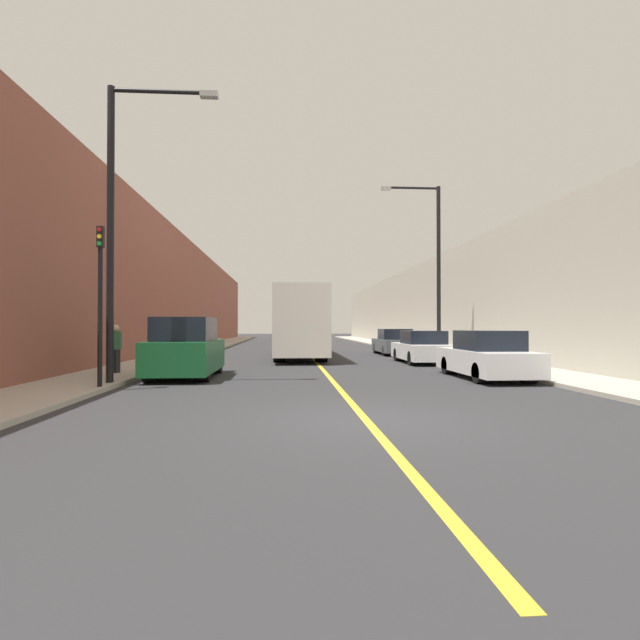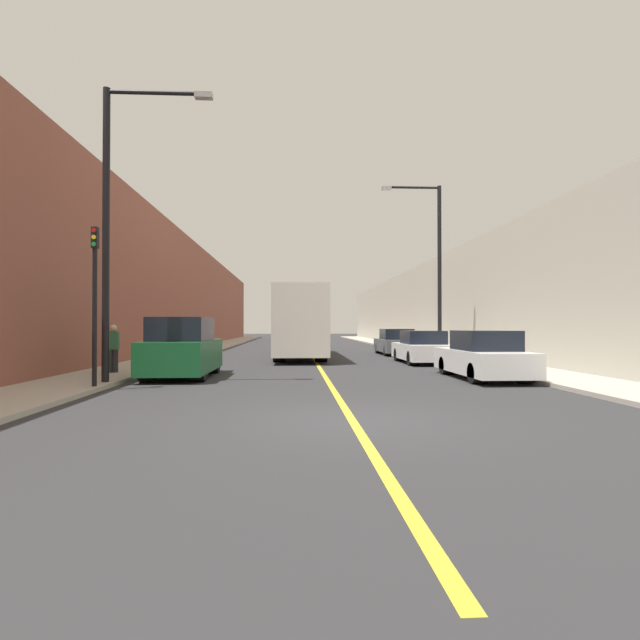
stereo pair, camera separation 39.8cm
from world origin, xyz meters
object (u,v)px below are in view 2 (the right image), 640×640
(car_right_mid, at_px, (422,349))
(car_right_far, at_px, (396,343))
(bus, at_px, (299,322))
(pedestrian, at_px, (113,348))
(parked_suv_left, at_px, (183,350))
(street_lamp_right, at_px, (434,259))
(street_lamp_left, at_px, (116,213))
(traffic_light, at_px, (95,299))
(car_right_near, at_px, (483,357))

(car_right_mid, bearing_deg, car_right_far, 88.39)
(bus, relative_size, car_right_mid, 2.66)
(pedestrian, bearing_deg, parked_suv_left, -13.87)
(street_lamp_right, bearing_deg, parked_suv_left, -142.48)
(bus, height_order, street_lamp_right, street_lamp_right)
(street_lamp_left, xyz_separation_m, traffic_light, (-0.17, -1.02, -2.48))
(parked_suv_left, bearing_deg, pedestrian, 166.13)
(car_right_near, bearing_deg, pedestrian, 172.67)
(car_right_near, height_order, street_lamp_left, street_lamp_left)
(bus, height_order, traffic_light, traffic_light)
(car_right_mid, height_order, pedestrian, pedestrian)
(car_right_far, bearing_deg, street_lamp_right, -74.96)
(car_right_mid, relative_size, car_right_far, 0.98)
(bus, xyz_separation_m, pedestrian, (-6.35, -9.82, -0.94))
(car_right_near, height_order, car_right_far, car_right_near)
(street_lamp_right, xyz_separation_m, traffic_light, (-12.24, -11.51, -2.67))
(car_right_near, distance_m, street_lamp_right, 10.21)
(traffic_light, xyz_separation_m, pedestrian, (-0.90, 3.88, -1.42))
(bus, relative_size, parked_suv_left, 2.68)
(parked_suv_left, distance_m, car_right_far, 15.66)
(car_right_mid, distance_m, traffic_light, 14.25)
(car_right_near, xyz_separation_m, car_right_mid, (-0.23, 6.65, -0.03))
(car_right_mid, distance_m, street_lamp_left, 14.03)
(car_right_near, xyz_separation_m, street_lamp_right, (1.07, 9.17, 4.35))
(bus, relative_size, car_right_far, 2.62)
(bus, relative_size, car_right_near, 2.57)
(car_right_mid, xyz_separation_m, car_right_far, (0.19, 6.68, 0.02))
(street_lamp_right, height_order, pedestrian, street_lamp_right)
(pedestrian, bearing_deg, traffic_light, -76.99)
(street_lamp_left, distance_m, street_lamp_right, 15.99)
(parked_suv_left, bearing_deg, bus, 69.35)
(bus, bearing_deg, car_right_mid, -40.73)
(car_right_near, bearing_deg, traffic_light, -168.21)
(car_right_mid, bearing_deg, parked_suv_left, -148.81)
(bus, bearing_deg, car_right_near, -63.32)
(parked_suv_left, xyz_separation_m, car_right_mid, (9.41, 5.70, -0.24))
(parked_suv_left, height_order, car_right_mid, parked_suv_left)
(street_lamp_left, bearing_deg, pedestrian, 110.42)
(street_lamp_left, distance_m, traffic_light, 2.68)
(street_lamp_right, relative_size, traffic_light, 2.09)
(pedestrian, bearing_deg, car_right_mid, 23.30)
(car_right_near, bearing_deg, bus, 116.68)
(car_right_mid, relative_size, traffic_light, 1.07)
(street_lamp_left, bearing_deg, parked_suv_left, 58.92)
(parked_suv_left, distance_m, car_right_mid, 11.00)
(bus, xyz_separation_m, car_right_far, (5.67, 1.96, -1.21))
(parked_suv_left, xyz_separation_m, car_right_far, (9.59, 12.37, -0.22))
(car_right_far, relative_size, street_lamp_left, 0.55)
(bus, height_order, street_lamp_left, street_lamp_left)
(parked_suv_left, height_order, street_lamp_left, street_lamp_left)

